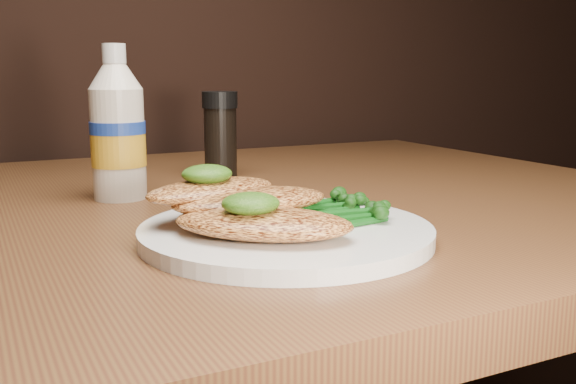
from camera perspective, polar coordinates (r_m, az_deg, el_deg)
name	(u,v)px	position (r m, az deg, el deg)	size (l,w,h in m)	color
plate	(286,233)	(0.54, -0.17, -3.57)	(0.24, 0.24, 0.01)	white
chicken_front	(263,223)	(0.50, -2.20, -2.74)	(0.14, 0.07, 0.02)	#EF9D4C
chicken_mid	(250,201)	(0.54, -3.31, -0.75)	(0.14, 0.07, 0.02)	#EF9D4C
chicken_back	(212,190)	(0.56, -6.70, 0.15)	(0.12, 0.06, 0.02)	#EF9D4C
pesto_front	(251,203)	(0.49, -3.29, -1.00)	(0.04, 0.04, 0.02)	#113708
pesto_back	(207,174)	(0.55, -7.11, 1.57)	(0.04, 0.04, 0.02)	#113708
broccolini_bundle	(325,209)	(0.56, 3.25, -1.49)	(0.12, 0.09, 0.02)	#104A12
mayo_bottle	(117,123)	(0.73, -14.71, 5.90)	(0.06, 0.06, 0.17)	beige
pepper_grinder	(220,135)	(0.85, -5.94, 5.00)	(0.05, 0.05, 0.11)	black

